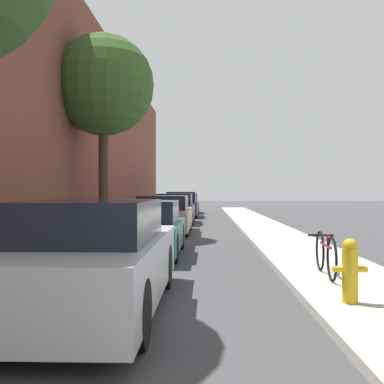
{
  "coord_description": "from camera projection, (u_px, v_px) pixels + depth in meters",
  "views": [
    {
      "loc": [
        0.61,
        0.65,
        1.52
      ],
      "look_at": [
        0.31,
        10.11,
        1.51
      ],
      "focal_mm": 43.82,
      "sensor_mm": 36.0,
      "label": 1
    }
  ],
  "objects": [
    {
      "name": "ground_plane",
      "position": [
        188.0,
        238.0,
        15.37
      ],
      "size": [
        120.0,
        120.0,
        0.0
      ],
      "primitive_type": "plane",
      "color": "#3D3D3F"
    },
    {
      "name": "street_tree_far",
      "position": [
        103.0,
        86.0,
        15.78
      ],
      "size": [
        3.42,
        3.42,
        6.71
      ],
      "color": "#423323",
      "rests_on": "sidewalk_left"
    },
    {
      "name": "parked_car_navy",
      "position": [
        182.0,
        205.0,
        27.83
      ],
      "size": [
        1.88,
        4.29,
        1.5
      ],
      "color": "black",
      "rests_on": "ground"
    },
    {
      "name": "parked_car_black",
      "position": [
        187.0,
        204.0,
        32.89
      ],
      "size": [
        1.72,
        4.19,
        1.39
      ],
      "color": "black",
      "rests_on": "ground"
    },
    {
      "name": "parked_car_silver",
      "position": [
        94.0,
        258.0,
        5.93
      ],
      "size": [
        1.73,
        4.6,
        1.41
      ],
      "color": "black",
      "rests_on": "ground"
    },
    {
      "name": "parked_car_champagne",
      "position": [
        164.0,
        215.0,
        17.09
      ],
      "size": [
        1.89,
        4.62,
        1.38
      ],
      "color": "black",
      "rests_on": "ground"
    },
    {
      "name": "sidewalk_right",
      "position": [
        277.0,
        236.0,
        15.27
      ],
      "size": [
        2.0,
        52.0,
        0.12
      ],
      "color": "#ADA89E",
      "rests_on": "ground"
    },
    {
      "name": "bicycle",
      "position": [
        325.0,
        254.0,
        7.78
      ],
      "size": [
        0.44,
        1.73,
        0.71
      ],
      "rotation": [
        0.0,
        0.0,
        -0.06
      ],
      "color": "black",
      "rests_on": "sidewalk_right"
    },
    {
      "name": "building_facade_left",
      "position": [
        60.0,
        108.0,
        15.5
      ],
      "size": [
        0.7,
        52.0,
        8.56
      ],
      "color": "brown",
      "rests_on": "ground"
    },
    {
      "name": "fire_hydrant",
      "position": [
        350.0,
        270.0,
        5.9
      ],
      "size": [
        0.43,
        0.2,
        0.81
      ],
      "color": "gold",
      "rests_on": "sidewalk_right"
    },
    {
      "name": "parked_car_maroon",
      "position": [
        175.0,
        209.0,
        22.31
      ],
      "size": [
        1.79,
        4.3,
        1.42
      ],
      "color": "black",
      "rests_on": "ground"
    },
    {
      "name": "sidewalk_left",
      "position": [
        101.0,
        236.0,
        15.46
      ],
      "size": [
        2.0,
        52.0,
        0.12
      ],
      "color": "#ADA89E",
      "rests_on": "ground"
    },
    {
      "name": "parked_car_teal",
      "position": [
        144.0,
        229.0,
        11.15
      ],
      "size": [
        1.75,
        4.03,
        1.31
      ],
      "color": "black",
      "rests_on": "ground"
    }
  ]
}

